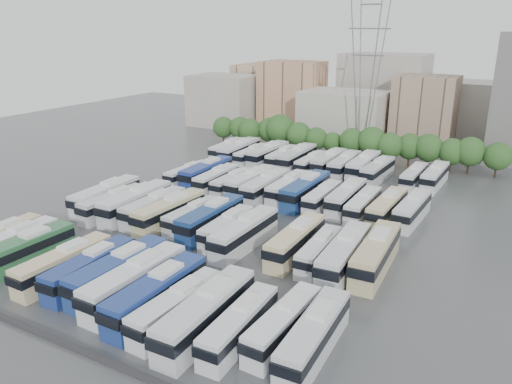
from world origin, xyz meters
The scene contains 57 objects.
ground centered at (0.00, 0.00, 0.00)m, with size 220.00×220.00×0.00m, color #424447.
parapet centered at (0.00, -33.00, 0.25)m, with size 56.00×0.50×0.50m, color #2D2D30.
tree_line centered at (-0.03, 42.12, 4.24)m, with size 65.23×7.14×8.31m.
city_buildings centered at (-7.46, 71.86, 7.87)m, with size 102.00×35.00×20.00m.
electricity_pylon centered at (2.00, 50.00, 18.66)m, with size 9.00×6.91×33.83m.
bus_r0_s0 centered at (-21.43, -22.92, 1.72)m, with size 2.88×11.25×3.50m.
bus_r0_s1 centered at (-18.35, -23.34, 1.82)m, with size 2.62×11.85×3.71m.
bus_r0_s2 centered at (-14.97, -24.26, 1.94)m, with size 3.11×12.70×3.96m.
bus_r0_s4 centered at (-8.30, -24.36, 1.89)m, with size 2.93×12.30×3.84m.
bus_r0_s5 centered at (-4.91, -23.68, 1.88)m, with size 3.16×12.29×3.83m.
bus_r0_s6 centered at (-1.46, -22.85, 2.04)m, with size 3.15×13.32×4.16m.
bus_r0_s7 centered at (1.59, -23.69, 2.07)m, with size 3.16×13.50×4.22m.
bus_r0_s8 centered at (5.12, -24.50, 2.03)m, with size 2.94×13.19×4.13m.
bus_r0_s9 centered at (8.27, -25.25, 1.82)m, with size 3.17×11.91×3.70m.
bus_r0_s10 centered at (11.48, -25.14, 2.08)m, with size 3.23×13.57×4.24m.
bus_r0_s11 centered at (14.81, -24.82, 1.73)m, with size 2.80×11.30×3.52m.
bus_r0_s12 centered at (18.19, -22.73, 1.73)m, with size 2.92×11.34×3.53m.
bus_r0_s13 centered at (21.37, -23.29, 1.88)m, with size 3.10×12.31×3.84m.
bus_r1_s0 centered at (-21.22, -5.12, 2.03)m, with size 3.44×13.29×4.13m.
bus_r1_s1 centered at (-18.05, -6.75, 1.85)m, with size 3.16×12.13×3.77m.
bus_r1_s2 centered at (-14.91, -5.35, 2.11)m, with size 3.24×13.74×4.29m.
bus_r1_s3 centered at (-11.56, -5.27, 1.89)m, with size 2.75×12.31×3.86m.
bus_r1_s4 centered at (-8.19, -5.79, 2.01)m, with size 3.45×13.16×4.09m.
bus_r1_s5 centered at (-4.93, -4.81, 1.67)m, with size 2.79×10.94×3.41m.
bus_r1_s6 centered at (-1.65, -5.06, 2.02)m, with size 2.94×13.12×4.11m.
bus_r1_s7 centered at (1.75, -6.21, 1.73)m, with size 2.80×11.30×3.52m.
bus_r1_s8 centered at (5.04, -7.23, 2.01)m, with size 3.05×13.10×4.10m.
bus_r1_s10 centered at (11.69, -6.14, 1.96)m, with size 2.86×12.77×4.00m.
bus_r1_s11 centered at (15.09, -6.86, 1.67)m, with size 2.79×10.93×3.40m.
bus_r1_s12 centered at (18.29, -7.11, 2.08)m, with size 3.60×13.60×4.23m.
bus_r1_s13 centered at (21.46, -5.31, 2.10)m, with size 3.62×13.77×4.28m.
bus_r2_s1 centered at (-18.06, 11.83, 1.67)m, with size 2.91×10.97×3.41m.
bus_r2_s2 centered at (-14.94, 13.18, 2.05)m, with size 2.97×13.31×4.17m.
bus_r2_s3 centered at (-11.72, 11.55, 1.77)m, with size 2.70×11.56×3.62m.
bus_r2_s4 centered at (-8.25, 11.26, 1.69)m, with size 2.46×10.99×3.44m.
bus_r2_s5 centered at (-5.12, 12.08, 1.96)m, with size 3.17×12.80×3.99m.
bus_r2_s6 centered at (-1.74, 11.05, 2.01)m, with size 3.00×13.09×4.10m.
bus_r2_s7 centered at (1.60, 12.72, 1.90)m, with size 2.82×12.35×3.87m.
bus_r2_s8 centered at (4.83, 12.44, 2.10)m, with size 3.21×13.67×4.27m.
bus_r2_s9 centered at (8.16, 11.37, 1.73)m, with size 2.48×11.25×3.53m.
bus_r2_s10 centered at (11.56, 12.60, 1.95)m, with size 2.97×12.68×3.96m.
bus_r2_s11 centered at (14.76, 10.96, 1.76)m, with size 2.60×11.47×3.59m.
bus_r2_s12 centered at (18.30, 11.14, 1.91)m, with size 3.11×12.46×3.88m.
bus_r2_s13 centered at (21.66, 12.29, 1.88)m, with size 3.12×12.27×3.82m.
bus_r3_s0 centered at (-21.44, 30.70, 1.85)m, with size 3.23×12.15×3.78m.
bus_r3_s1 centered at (-18.02, 29.72, 2.10)m, with size 3.28×13.71×4.28m.
bus_r3_s2 centered at (-14.64, 29.26, 1.74)m, with size 2.67×11.35×3.55m.
bus_r3_s3 centered at (-11.53, 30.37, 2.05)m, with size 3.36×13.42×4.18m.
bus_r3_s4 centered at (-8.18, 30.47, 1.80)m, with size 2.84×11.76×3.67m.
bus_r3_s5 centered at (-5.04, 30.46, 2.10)m, with size 3.00×13.63×4.27m.
bus_r3_s6 centered at (-1.48, 29.49, 1.71)m, with size 2.70×11.15×3.48m.
bus_r3_s7 centered at (1.65, 30.92, 1.96)m, with size 3.03×12.77×3.99m.
bus_r3_s8 centered at (4.98, 30.32, 1.98)m, with size 3.06×12.89×4.03m.
bus_r3_s9 centered at (8.39, 31.22, 2.07)m, with size 3.03×13.47×4.22m.
bus_r3_s10 centered at (11.53, 29.78, 1.90)m, with size 3.30×12.44×3.87m.
bus_r3_s12 centered at (18.05, 29.86, 1.73)m, with size 2.81×11.30×3.52m.
bus_r3_s13 centered at (21.33, 31.27, 1.86)m, with size 3.01×12.13×3.78m.
Camera 1 is at (34.84, -57.66, 27.08)m, focal length 35.00 mm.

